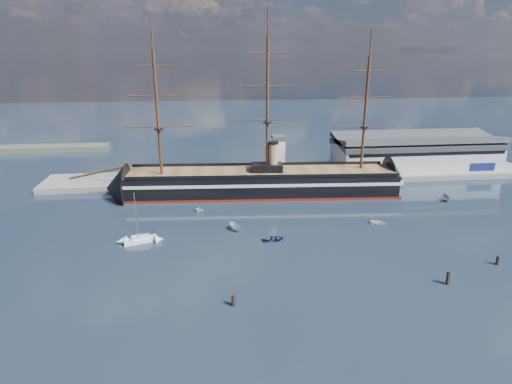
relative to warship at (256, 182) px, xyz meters
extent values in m
plane|color=#192638|center=(6.79, -20.00, -4.04)|extent=(600.00, 600.00, 0.00)
cube|color=slate|center=(16.79, 16.00, -4.04)|extent=(180.00, 18.00, 2.00)
cube|color=#B7BABC|center=(64.79, 20.00, 2.96)|extent=(62.00, 20.00, 10.00)
cube|color=#3F4247|center=(64.79, 20.00, 8.56)|extent=(63.00, 21.00, 2.00)
cube|color=silver|center=(9.79, 13.00, 4.96)|extent=(4.00, 4.00, 14.00)
cube|color=#3F4247|center=(9.79, 13.00, 12.46)|extent=(5.00, 5.00, 1.00)
cube|color=black|center=(1.73, 0.00, -0.04)|extent=(88.84, 21.55, 7.00)
cube|color=silver|center=(1.73, 0.00, 1.16)|extent=(90.85, 21.92, 1.00)
cube|color=maroon|center=(1.73, 0.00, -3.69)|extent=(90.85, 21.88, 0.90)
cone|color=black|center=(-44.77, 0.00, -0.34)|extent=(14.97, 16.54, 15.68)
cone|color=black|center=(48.23, 0.00, -0.34)|extent=(11.97, 16.35, 15.68)
cube|color=brown|center=(1.73, 0.00, 3.56)|extent=(88.76, 20.28, 0.40)
cube|color=black|center=(3.73, 0.00, 4.96)|extent=(10.36, 6.62, 2.50)
cylinder|color=tan|center=(5.73, 0.00, 8.46)|extent=(3.20, 3.20, 9.00)
cylinder|color=#381E0F|center=(-50.27, 0.00, 4.96)|extent=(17.76, 1.83, 4.43)
cylinder|color=#381E0F|center=(-30.27, 0.00, 22.76)|extent=(0.90, 0.90, 38.00)
cylinder|color=#381E0F|center=(3.73, 0.00, 24.76)|extent=(0.90, 0.90, 42.00)
cylinder|color=#381E0F|center=(35.73, 0.00, 21.76)|extent=(0.90, 0.90, 36.00)
cube|color=white|center=(-32.80, -34.43, -3.49)|extent=(8.53, 4.75, 1.09)
cube|color=white|center=(-32.80, -34.43, -2.62)|extent=(4.69, 2.98, 0.87)
cylinder|color=#B2B2B7|center=(-33.35, -34.43, 3.06)|extent=(0.17, 0.17, 12.01)
imported|color=silver|center=(-8.74, -29.85, -4.04)|extent=(6.24, 4.44, 2.35)
imported|color=navy|center=(0.46, -37.17, -4.04)|extent=(1.60, 3.42, 1.55)
imported|color=white|center=(-18.53, -14.92, -4.04)|extent=(4.26, 5.65, 1.90)
imported|color=silver|center=(30.85, -29.85, -4.04)|extent=(2.40, 3.13, 1.36)
imported|color=gray|center=(59.52, -13.71, -4.04)|extent=(5.84, 3.19, 2.21)
cylinder|color=black|center=(-11.61, -64.93, -4.04)|extent=(0.64, 0.64, 3.10)
cylinder|color=black|center=(32.43, -62.17, -4.04)|extent=(0.64, 0.64, 3.65)
cylinder|color=black|center=(48.05, -55.43, -4.04)|extent=(0.64, 0.64, 2.79)
camera|label=1|loc=(-15.22, -134.32, 41.58)|focal=30.00mm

